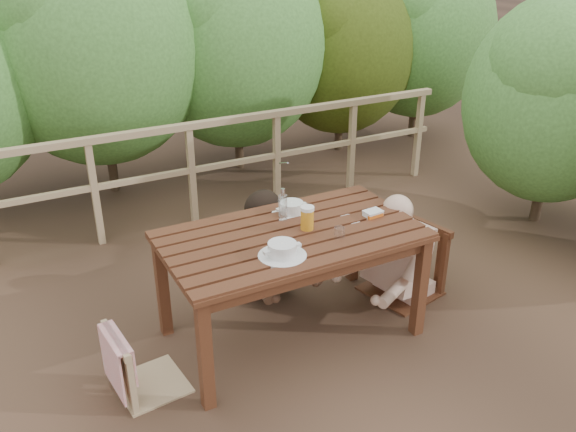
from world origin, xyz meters
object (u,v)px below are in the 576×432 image
chair_far (253,232)px  beer_glass (307,219)px  diner_right (411,209)px  chair_left (145,330)px  bottle (283,206)px  woman (251,209)px  tumbler (339,233)px  soup_near (282,250)px  butter_tub (373,214)px  table (291,285)px  soup_far (292,208)px  chair_right (406,233)px

chair_far → beer_glass: beer_glass is taller
chair_far → diner_right: 1.22m
chair_left → bottle: size_ratio=3.40×
woman → tumbler: 0.98m
soup_near → bottle: bearing=62.2°
beer_glass → chair_left: bearing=-176.3°
butter_tub → beer_glass: bearing=170.9°
chair_left → butter_tub: 1.70m
chair_left → woman: (1.09, 0.82, 0.23)m
chair_left → chair_far: bearing=-59.5°
woman → beer_glass: woman is taller
chair_left → table: bearing=-91.7°
soup_far → diner_right: bearing=-13.0°
table → bottle: (0.04, 0.19, 0.52)m
chair_right → soup_near: 1.29m
chair_right → soup_far: chair_right is taller
chair_left → bottle: bearing=-81.9°
diner_right → beer_glass: (-0.93, -0.07, 0.16)m
table → chair_far: size_ratio=1.84×
woman → table: bearing=78.5°
chair_right → beer_glass: size_ratio=5.90×
tumbler → chair_far: bearing=101.9°
chair_far → woman: bearing=82.2°
woman → soup_far: (0.10, -0.47, 0.18)m
soup_far → chair_far: bearing=102.4°
woman → butter_tub: size_ratio=10.20×
table → butter_tub: 0.75m
soup_near → tumbler: bearing=5.3°
woman → beer_glass: bearing=87.4°
chair_left → woman: 1.38m
soup_near → bottle: bottle is taller
chair_far → chair_right: chair_right is taller
chair_far → butter_tub: 1.02m
chair_left → beer_glass: beer_glass is taller
beer_glass → tumbler: (0.13, -0.20, -0.05)m
woman → bottle: 0.61m
diner_right → butter_tub: 0.45m
chair_far → diner_right: bearing=-41.3°
table → soup_near: bearing=-128.6°
tumbler → soup_far: bearing=101.5°
chair_left → chair_far: size_ratio=0.92×
woman → chair_right: bearing=137.1°
chair_left → chair_far: chair_far is taller
chair_left → butter_tub: size_ratio=6.61×
table → soup_near: 0.54m
chair_right → bottle: chair_right is taller
soup_near → bottle: 0.50m
diner_right → beer_glass: size_ratio=8.06×
soup_far → tumbler: size_ratio=3.31×
chair_left → chair_right: size_ratio=0.81×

